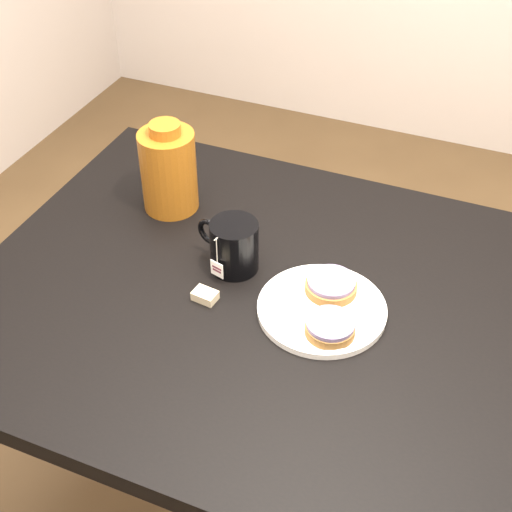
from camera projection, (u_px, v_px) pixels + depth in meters
name	position (u px, v px, depth m)	size (l,w,h in m)	color
table	(331.00, 344.00, 1.37)	(1.40, 0.90, 0.75)	black
plate	(322.00, 308.00, 1.31)	(0.24, 0.24, 0.02)	white
bagel_back	(331.00, 285.00, 1.34)	(0.10, 0.10, 0.03)	brown
bagel_front	(330.00, 327.00, 1.25)	(0.10, 0.10, 0.03)	brown
mug	(233.00, 245.00, 1.38)	(0.15, 0.12, 0.11)	black
teabag_pouch	(205.00, 296.00, 1.34)	(0.04, 0.03, 0.02)	#C6B793
bagel_package	(169.00, 170.00, 1.51)	(0.15, 0.15, 0.20)	#68340D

